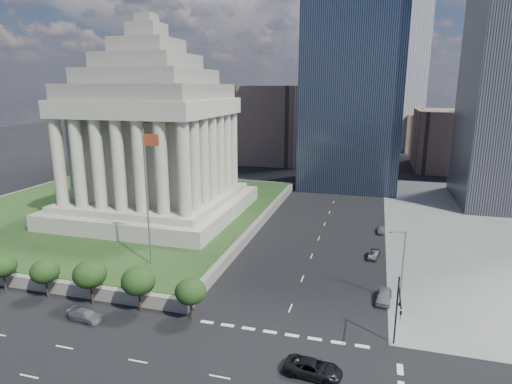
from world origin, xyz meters
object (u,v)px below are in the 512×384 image
(pickup_truck, at_px, (313,368))
(parked_sedan_near, at_px, (384,296))
(traffic_signal_ne, at_px, (398,308))
(flagpole, at_px, (148,191))
(parked_sedan_far, at_px, (381,230))
(street_lamp_north, at_px, (402,263))
(parked_sedan_mid, at_px, (374,255))
(war_memorial, at_px, (152,119))
(suv_grey, at_px, (86,315))

(pickup_truck, xyz_separation_m, parked_sedan_near, (6.76, 17.32, -0.00))
(traffic_signal_ne, distance_m, parked_sedan_near, 12.24)
(flagpole, relative_size, parked_sedan_far, 5.50)
(street_lamp_north, distance_m, pickup_truck, 19.90)
(parked_sedan_mid, bearing_deg, war_memorial, 179.42)
(suv_grey, bearing_deg, parked_sedan_mid, -43.79)
(parked_sedan_near, bearing_deg, traffic_signal_ne, -79.65)
(street_lamp_north, distance_m, parked_sedan_near, 5.20)
(pickup_truck, bearing_deg, war_memorial, 49.23)
(war_memorial, distance_m, parked_sedan_near, 54.97)
(pickup_truck, distance_m, parked_sedan_mid, 32.62)
(pickup_truck, xyz_separation_m, suv_grey, (-28.04, 2.67, -0.14))
(parked_sedan_near, bearing_deg, flagpole, -172.89)
(traffic_signal_ne, bearing_deg, flagpole, 163.29)
(war_memorial, relative_size, street_lamp_north, 3.90)
(flagpole, distance_m, suv_grey, 18.51)
(flagpole, xyz_separation_m, traffic_signal_ne, (34.33, -10.30, -7.86))
(street_lamp_north, bearing_deg, flagpole, -178.37)
(parked_sedan_near, bearing_deg, suv_grey, -151.86)
(pickup_truck, height_order, parked_sedan_near, pickup_truck)
(traffic_signal_ne, bearing_deg, pickup_truck, -142.43)
(parked_sedan_mid, bearing_deg, flagpole, -143.62)
(traffic_signal_ne, xyz_separation_m, parked_sedan_far, (-1.32, 39.72, -4.63))
(flagpole, distance_m, street_lamp_north, 35.95)
(pickup_truck, relative_size, parked_sedan_near, 1.23)
(parked_sedan_mid, bearing_deg, parked_sedan_far, 94.98)
(parked_sedan_far, bearing_deg, traffic_signal_ne, -88.69)
(suv_grey, distance_m, parked_sedan_far, 55.13)
(street_lamp_north, height_order, parked_sedan_far, street_lamp_north)
(suv_grey, height_order, parked_sedan_near, parked_sedan_near)
(street_lamp_north, distance_m, suv_grey, 39.75)
(parked_sedan_far, bearing_deg, flagpole, -138.89)
(parked_sedan_far, bearing_deg, parked_sedan_mid, -95.46)
(street_lamp_north, bearing_deg, parked_sedan_mid, 102.48)
(parked_sedan_near, distance_m, parked_sedan_far, 28.37)
(suv_grey, relative_size, parked_sedan_mid, 1.13)
(flagpole, relative_size, suv_grey, 4.47)
(street_lamp_north, xyz_separation_m, suv_grey, (-36.63, -14.60, -5.01))
(war_memorial, relative_size, parked_sedan_far, 10.73)
(war_memorial, relative_size, parked_sedan_mid, 9.82)
(parked_sedan_near, xyz_separation_m, parked_sedan_mid, (-1.47, 14.86, -0.13))
(parked_sedan_near, height_order, parked_sedan_mid, parked_sedan_near)
(flagpole, xyz_separation_m, parked_sedan_near, (33.33, 1.05, -12.32))
(pickup_truck, bearing_deg, traffic_signal_ne, -47.09)
(street_lamp_north, relative_size, suv_grey, 2.24)
(pickup_truck, distance_m, suv_grey, 28.17)
(war_memorial, distance_m, pickup_truck, 59.56)
(suv_grey, bearing_deg, flagpole, -1.50)
(war_memorial, bearing_deg, street_lamp_north, -25.92)
(war_memorial, xyz_separation_m, flagpole, (12.17, -24.00, -8.29))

